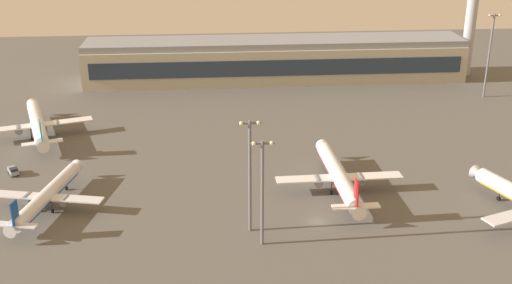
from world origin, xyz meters
name	(u,v)px	position (x,y,z in m)	size (l,w,h in m)	color
ground_plane	(318,221)	(0.00, 0.00, 0.00)	(416.00, 416.00, 0.00)	#56544F
terminal_building	(275,60)	(3.00, 117.41, 8.09)	(148.11, 22.40, 16.40)	#B2AD99
control_tower	(473,4)	(81.80, 119.58, 28.49)	(8.00, 8.00, 50.11)	#A8A8B2
airplane_far_stand	(47,196)	(-62.70, 11.23, 3.45)	(27.60, 35.22, 9.12)	silver
airplane_mid_apron	(339,176)	(7.80, 15.36, 3.96)	(31.74, 40.83, 10.48)	white
airplane_taxiway_distant	(38,124)	(-76.19, 60.10, 4.07)	(32.21, 40.96, 10.76)	white
baggage_tractor	(13,171)	(-76.25, 31.79, 1.18)	(3.76, 4.57, 2.25)	gray
apron_light_central	(490,51)	(76.66, 88.43, 17.05)	(4.80, 0.90, 30.31)	slate
apron_light_east	(250,169)	(-15.71, -2.82, 14.79)	(4.80, 0.90, 25.90)	slate
apron_light_west	(262,186)	(-13.58, -8.88, 13.67)	(4.80, 0.90, 23.73)	slate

